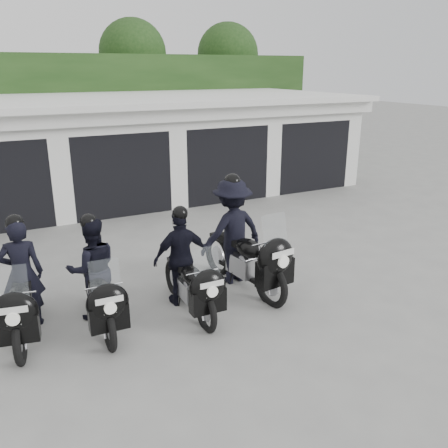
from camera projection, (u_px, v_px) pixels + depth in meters
name	position (u px, v px, depth m)	size (l,w,h in m)	color
ground	(214.00, 300.00, 8.17)	(80.00, 80.00, 0.00)	gray
garage_block	(99.00, 149.00, 14.54)	(16.40, 6.80, 2.96)	silver
background_vegetation	(78.00, 96.00, 18.39)	(20.00, 3.90, 5.80)	#1C3915
police_bike_a	(21.00, 289.00, 6.92)	(0.87, 2.10, 1.84)	black
police_bike_b	(96.00, 278.00, 7.24)	(0.82, 2.05, 1.78)	black
police_bike_c	(185.00, 265.00, 7.71)	(0.96, 2.03, 1.76)	black
police_bike_d	(238.00, 238.00, 8.51)	(1.34, 2.42, 2.11)	black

